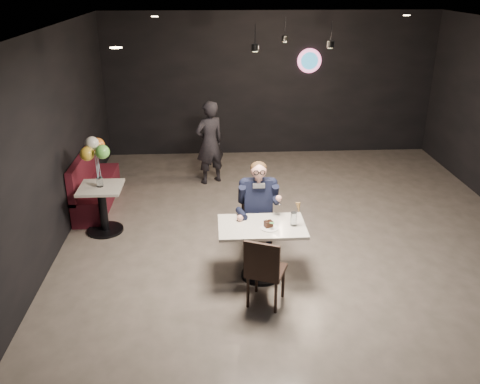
{
  "coord_description": "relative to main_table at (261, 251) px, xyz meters",
  "views": [
    {
      "loc": [
        -1.28,
        -6.23,
        3.67
      ],
      "look_at": [
        -0.91,
        0.06,
        0.95
      ],
      "focal_mm": 38.0,
      "sensor_mm": 36.0,
      "label": 1
    }
  ],
  "objects": [
    {
      "name": "mint_leaf",
      "position": [
        0.11,
        -0.13,
        0.47
      ],
      "size": [
        0.07,
        0.04,
        0.01
      ],
      "primitive_type": "ellipsoid",
      "color": "#2B8337",
      "rests_on": "cake_slice"
    },
    {
      "name": "side_table",
      "position": [
        -2.28,
        1.41,
        0.02
      ],
      "size": [
        0.63,
        0.63,
        0.79
      ],
      "primitive_type": "cube",
      "color": "silver",
      "rests_on": "floor"
    },
    {
      "name": "dessert_plate",
      "position": [
        0.08,
        -0.09,
        0.38
      ],
      "size": [
        0.22,
        0.22,
        0.01
      ],
      "primitive_type": "cylinder",
      "color": "white",
      "rests_on": "main_table"
    },
    {
      "name": "sundae_glass",
      "position": [
        0.4,
        -0.03,
        0.46
      ],
      "size": [
        0.08,
        0.08,
        0.18
      ],
      "primitive_type": "cylinder",
      "color": "silver",
      "rests_on": "main_table"
    },
    {
      "name": "seated_man",
      "position": [
        0.0,
        0.55,
        0.34
      ],
      "size": [
        0.6,
        0.8,
        1.44
      ],
      "primitive_type": "cube",
      "color": "black",
      "rests_on": "floor"
    },
    {
      "name": "main_table",
      "position": [
        0.0,
        0.0,
        0.0
      ],
      "size": [
        1.1,
        0.7,
        0.75
      ],
      "primitive_type": "cube",
      "color": "silver",
      "rests_on": "floor"
    },
    {
      "name": "pendant_lights",
      "position": [
        0.67,
        2.54,
        2.51
      ],
      "size": [
        1.4,
        1.2,
        0.36
      ],
      "primitive_type": "cube",
      "color": "black",
      "rests_on": "floor"
    },
    {
      "name": "chair_near",
      "position": [
        0.0,
        -0.57,
        0.09
      ],
      "size": [
        0.56,
        0.58,
        0.92
      ],
      "primitive_type": "cube",
      "rotation": [
        0.0,
        0.0,
        -0.39
      ],
      "color": "black",
      "rests_on": "floor"
    },
    {
      "name": "wafer_cone",
      "position": [
        0.45,
        -0.03,
        0.62
      ],
      "size": [
        0.08,
        0.08,
        0.13
      ],
      "primitive_type": "cone",
      "rotation": [
        0.0,
        0.0,
        0.26
      ],
      "color": "tan",
      "rests_on": "sundae_glass"
    },
    {
      "name": "chair_far",
      "position": [
        0.0,
        0.55,
        0.09
      ],
      "size": [
        0.42,
        0.46,
        0.92
      ],
      "primitive_type": "cube",
      "color": "black",
      "rests_on": "floor"
    },
    {
      "name": "passerby",
      "position": [
        -0.65,
        3.34,
        0.41
      ],
      "size": [
        0.68,
        0.61,
        1.57
      ],
      "primitive_type": "imported",
      "rotation": [
        0.0,
        0.0,
        3.66
      ],
      "color": "black",
      "rests_on": "floor"
    },
    {
      "name": "wall_sign",
      "position": [
        1.47,
        5.01,
        1.62
      ],
      "size": [
        0.5,
        0.06,
        0.5
      ],
      "primitive_type": null,
      "color": "pink",
      "rests_on": "floor"
    },
    {
      "name": "balloon_bunch",
      "position": [
        -2.28,
        1.41,
        0.84
      ],
      "size": [
        0.38,
        0.38,
        0.63
      ],
      "primitive_type": "cube",
      "color": "gold",
      "rests_on": "balloon_vase"
    },
    {
      "name": "booth_bench",
      "position": [
        -2.58,
        2.41,
        0.09
      ],
      "size": [
        0.46,
        1.85,
        0.92
      ],
      "primitive_type": "cube",
      "color": "#460F1A",
      "rests_on": "floor"
    },
    {
      "name": "floor",
      "position": [
        0.67,
        0.54,
        -0.38
      ],
      "size": [
        9.0,
        9.0,
        0.0
      ],
      "primitive_type": "plane",
      "color": "slate",
      "rests_on": "ground"
    },
    {
      "name": "balloon_vase",
      "position": [
        -2.28,
        1.41,
        0.45
      ],
      "size": [
        0.1,
        0.1,
        0.14
      ],
      "primitive_type": "cylinder",
      "color": "silver",
      "rests_on": "side_table"
    },
    {
      "name": "cake_slice",
      "position": [
        0.08,
        -0.07,
        0.42
      ],
      "size": [
        0.12,
        0.11,
        0.07
      ],
      "primitive_type": "cube",
      "rotation": [
        0.0,
        0.0,
        0.35
      ],
      "color": "black",
      "rests_on": "dessert_plate"
    }
  ]
}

